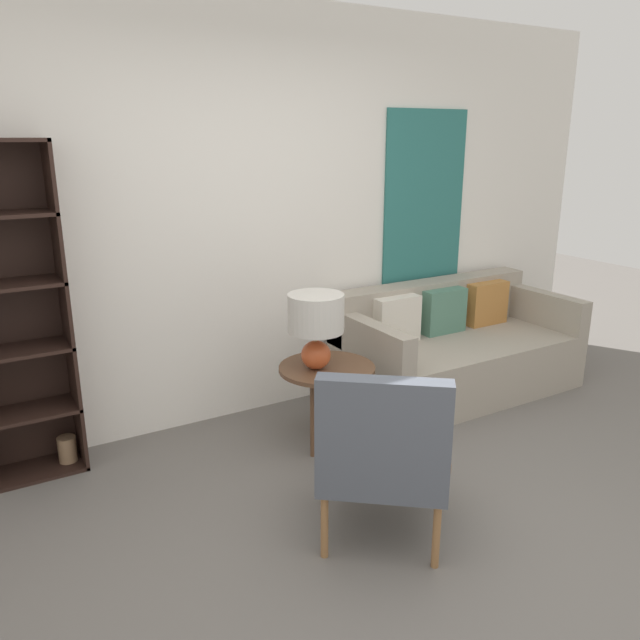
{
  "coord_description": "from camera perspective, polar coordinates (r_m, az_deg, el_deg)",
  "views": [
    {
      "loc": [
        -1.56,
        -1.75,
        1.87
      ],
      "look_at": [
        0.12,
        1.06,
        0.9
      ],
      "focal_mm": 35.0,
      "sensor_mm": 36.0,
      "label": 1
    }
  ],
  "objects": [
    {
      "name": "ground_plane",
      "position": [
        3.0,
        9.18,
        -22.32
      ],
      "size": [
        14.0,
        14.0,
        0.0
      ],
      "primitive_type": "plane",
      "color": "#66605B"
    },
    {
      "name": "wall_back",
      "position": [
        4.13,
        -8.02,
        9.14
      ],
      "size": [
        6.4,
        0.08,
        2.7
      ],
      "color": "white",
      "rests_on": "ground_plane"
    },
    {
      "name": "armchair",
      "position": [
        2.93,
        5.81,
        -11.62
      ],
      "size": [
        0.84,
        0.85,
        0.89
      ],
      "color": "olive",
      "rests_on": "ground_plane"
    },
    {
      "name": "couch",
      "position": [
        4.84,
        12.1,
        -2.71
      ],
      "size": [
        1.79,
        0.89,
        0.79
      ],
      "color": "#9E9384",
      "rests_on": "ground_plane"
    },
    {
      "name": "side_table",
      "position": [
        3.82,
        0.63,
        -4.93
      ],
      "size": [
        0.59,
        0.59,
        0.52
      ],
      "color": "brown",
      "rests_on": "ground_plane"
    },
    {
      "name": "table_lamp",
      "position": [
        3.67,
        -0.38,
        -0.06
      ],
      "size": [
        0.33,
        0.33,
        0.46
      ],
      "color": "#C65128",
      "rests_on": "side_table"
    }
  ]
}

